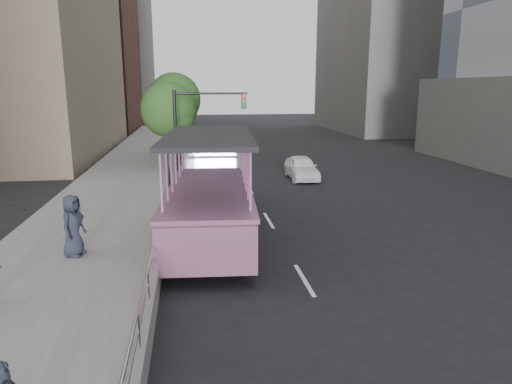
# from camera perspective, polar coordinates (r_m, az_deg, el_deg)

# --- Properties ---
(ground) EXTENTS (160.00, 160.00, 0.00)m
(ground) POSITION_cam_1_polar(r_m,az_deg,el_deg) (14.87, 0.37, -8.06)
(ground) COLOR black
(sidewalk) EXTENTS (5.50, 80.00, 0.30)m
(sidewalk) POSITION_cam_1_polar(r_m,az_deg,el_deg) (24.56, -16.60, 0.22)
(sidewalk) COLOR #9F9E99
(sidewalk) RESTS_ON ground
(kerb_wall) EXTENTS (0.24, 30.00, 0.36)m
(kerb_wall) POSITION_cam_1_polar(r_m,az_deg,el_deg) (16.49, -11.50, -4.42)
(kerb_wall) COLOR gray
(kerb_wall) RESTS_ON sidewalk
(guardrail) EXTENTS (0.07, 22.00, 0.71)m
(guardrail) POSITION_cam_1_polar(r_m,az_deg,el_deg) (16.31, -11.60, -2.20)
(guardrail) COLOR silver
(guardrail) RESTS_ON kerb_wall
(duck_boat) EXTENTS (3.55, 11.53, 3.77)m
(duck_boat) POSITION_cam_1_polar(r_m,az_deg,el_deg) (17.66, -5.60, 0.03)
(duck_boat) COLOR black
(duck_boat) RESTS_ON ground
(car) EXTENTS (1.73, 4.06, 1.37)m
(car) POSITION_cam_1_polar(r_m,az_deg,el_deg) (27.31, 5.72, 3.08)
(car) COLOR white
(car) RESTS_ON ground
(pedestrian_far) EXTENTS (0.88, 1.08, 1.90)m
(pedestrian_far) POSITION_cam_1_polar(r_m,az_deg,el_deg) (14.89, -21.91, -3.90)
(pedestrian_far) COLOR #282C3C
(pedestrian_far) RESTS_ON sidewalk
(parking_sign) EXTENTS (0.09, 0.67, 2.97)m
(parking_sign) POSITION_cam_1_polar(r_m,az_deg,el_deg) (19.04, -10.84, 2.17)
(parking_sign) COLOR black
(parking_sign) RESTS_ON ground
(traffic_signal) EXTENTS (4.20, 0.32, 5.20)m
(traffic_signal) POSITION_cam_1_polar(r_m,az_deg,el_deg) (26.29, -7.44, 8.84)
(traffic_signal) COLOR black
(traffic_signal) RESTS_ON ground
(street_tree_near) EXTENTS (3.52, 3.52, 5.72)m
(street_tree_near) POSITION_cam_1_polar(r_m,az_deg,el_deg) (29.72, -10.69, 9.81)
(street_tree_near) COLOR #3C291B
(street_tree_near) RESTS_ON ground
(street_tree_far) EXTENTS (3.97, 3.97, 6.45)m
(street_tree_far) POSITION_cam_1_polar(r_m,az_deg,el_deg) (35.68, -10.01, 11.10)
(street_tree_far) COLOR #3C291B
(street_tree_far) RESTS_ON ground
(midrise_brick) EXTENTS (18.00, 16.00, 26.00)m
(midrise_brick) POSITION_cam_1_polar(r_m,az_deg,el_deg) (64.21, -23.79, 18.75)
(midrise_brick) COLOR brown
(midrise_brick) RESTS_ON ground
(midrise_stone_b) EXTENTS (16.00, 14.00, 20.00)m
(midrise_stone_b) POSITION_cam_1_polar(r_m,az_deg,el_deg) (79.10, -19.01, 15.64)
(midrise_stone_b) COLOR slate
(midrise_stone_b) RESTS_ON ground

